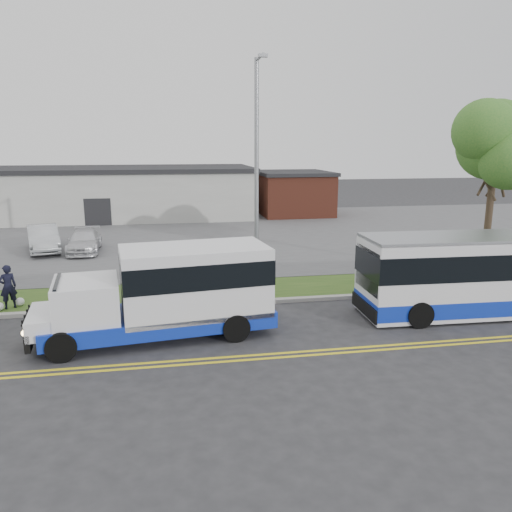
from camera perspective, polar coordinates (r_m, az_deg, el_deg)
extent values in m
plane|color=#28282B|center=(18.82, -7.51, -6.87)|extent=(140.00, 140.00, 0.00)
cube|color=yellow|center=(15.24, -6.80, -11.65)|extent=(70.00, 0.12, 0.01)
cube|color=yellow|center=(14.97, -6.73, -12.12)|extent=(70.00, 0.12, 0.01)
cube|color=#9E9B93|center=(19.83, -7.67, -5.62)|extent=(80.00, 0.30, 0.15)
cube|color=#274A18|center=(21.56, -7.88, -4.20)|extent=(80.00, 3.30, 0.10)
cube|color=#4C4C4F|center=(35.29, -8.84, 2.38)|extent=(80.00, 25.00, 0.10)
cube|color=#9E9E99|center=(45.25, -16.91, 6.72)|extent=(25.00, 10.00, 4.00)
cube|color=black|center=(45.10, -17.09, 9.47)|extent=(25.40, 10.40, 0.35)
cube|color=black|center=(40.47, -17.62, 4.75)|extent=(2.00, 0.15, 2.20)
cube|color=brown|center=(45.36, 4.26, 6.99)|extent=(6.00, 7.00, 3.60)
cube|color=black|center=(45.21, 4.30, 9.45)|extent=(6.30, 7.30, 0.30)
cylinder|color=#37281E|center=(25.68, 24.95, 3.02)|extent=(0.32, 0.32, 4.76)
ellipsoid|color=#2C6523|center=(25.40, 25.75, 11.35)|extent=(5.20, 5.20, 4.42)
cylinder|color=gray|center=(20.91, 0.06, 8.80)|extent=(0.18, 0.18, 9.50)
cylinder|color=gray|center=(20.43, 0.44, 21.79)|extent=(0.12, 1.40, 0.12)
cube|color=gray|center=(19.79, 0.81, 21.94)|extent=(0.35, 0.18, 0.12)
cube|color=#0F2AA6|center=(16.95, -10.85, -7.09)|extent=(7.61, 3.37, 0.54)
cube|color=silver|center=(16.73, -6.97, -2.74)|extent=(5.03, 3.05, 2.27)
cube|color=black|center=(16.64, -7.00, -1.49)|extent=(5.06, 3.10, 0.81)
cube|color=silver|center=(16.62, -18.80, -4.81)|extent=(2.22, 2.55, 1.30)
cube|color=black|center=(16.61, -21.65, -4.26)|extent=(0.36, 2.05, 0.97)
cube|color=silver|center=(16.88, -22.73, -6.80)|extent=(1.35, 2.33, 0.59)
cube|color=black|center=(17.04, -24.27, -7.91)|extent=(0.43, 2.22, 0.54)
sphere|color=#FFD88C|center=(16.20, -24.88, -8.00)|extent=(0.24, 0.24, 0.22)
sphere|color=#FFD88C|center=(17.72, -24.22, -6.21)|extent=(0.24, 0.24, 0.22)
cylinder|color=black|center=(15.90, -21.39, -9.66)|extent=(0.94, 0.41, 0.91)
cylinder|color=black|center=(18.08, -20.90, -6.92)|extent=(0.94, 0.41, 0.91)
cylinder|color=black|center=(16.30, -2.31, -8.21)|extent=(0.94, 0.41, 0.91)
cylinder|color=black|center=(18.44, -4.18, -5.72)|extent=(0.94, 0.41, 0.91)
cube|color=silver|center=(20.92, 26.40, -1.79)|extent=(10.80, 2.78, 2.83)
cube|color=#0F2AA6|center=(21.17, 26.14, -4.35)|extent=(10.82, 2.80, 0.59)
cube|color=black|center=(20.81, 26.54, -0.36)|extent=(10.84, 2.82, 0.93)
cube|color=black|center=(18.37, 12.71, -1.52)|extent=(0.17, 2.24, 1.56)
cube|color=black|center=(18.74, 12.30, -5.73)|extent=(0.20, 2.44, 0.49)
cube|color=gray|center=(20.65, 26.79, 2.06)|extent=(10.80, 2.78, 0.12)
cylinder|color=black|center=(18.35, 18.22, -6.39)|extent=(0.95, 0.34, 0.94)
cylinder|color=black|center=(20.33, 15.37, -4.35)|extent=(0.95, 0.34, 0.94)
imported|color=black|center=(21.24, -26.49, -3.16)|extent=(0.74, 0.65, 1.71)
imported|color=#AAAEB1|center=(31.75, -23.15, 1.86)|extent=(2.82, 4.93, 1.54)
imported|color=silver|center=(30.76, -19.02, 1.60)|extent=(1.93, 4.37, 1.25)
sphere|color=white|center=(21.57, -25.36, -4.74)|extent=(0.32, 0.32, 0.32)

